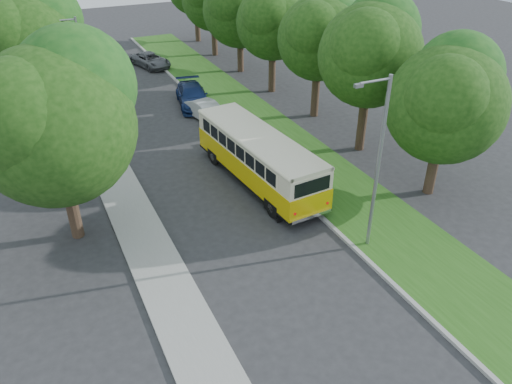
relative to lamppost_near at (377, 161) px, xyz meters
name	(u,v)px	position (x,y,z in m)	size (l,w,h in m)	color
ground	(259,240)	(-4.21, 2.50, -4.37)	(120.00, 120.00, 0.00)	#28282B
curb	(277,176)	(-0.61, 7.50, -4.29)	(0.20, 70.00, 0.15)	gray
grass_verge	(313,167)	(1.74, 7.50, -4.30)	(4.50, 70.00, 0.13)	#235015
sidewalk	(130,211)	(-9.01, 7.50, -4.31)	(2.20, 70.00, 0.12)	gray
treeline	(188,24)	(-1.06, 20.49, 1.56)	(24.27, 41.91, 9.46)	#332319
lamppost_near	(377,161)	(0.00, 0.00, 0.00)	(1.71, 0.16, 8.00)	gray
lamppost_far	(83,72)	(-8.91, 18.50, -0.25)	(1.71, 0.16, 7.50)	gray
warning_sign	(104,129)	(-8.71, 14.48, -2.66)	(0.56, 0.10, 2.50)	gray
vintage_bus	(258,159)	(-1.89, 7.34, -2.88)	(2.58, 10.01, 2.97)	#DFBC07
car_silver	(240,144)	(-1.40, 10.92, -3.61)	(1.79, 4.45, 1.52)	#A8A8AD
car_white	(208,111)	(-1.21, 16.97, -3.70)	(1.42, 4.06, 1.34)	silver
car_blue	(192,96)	(-1.21, 20.17, -3.60)	(2.16, 5.31, 1.54)	navy
car_grey	(151,60)	(-1.41, 31.29, -3.73)	(2.12, 4.59, 1.28)	#57595E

